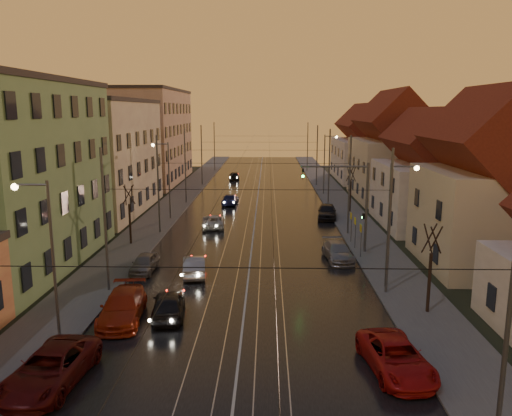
# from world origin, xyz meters

# --- Properties ---
(ground) EXTENTS (160.00, 160.00, 0.00)m
(ground) POSITION_xyz_m (0.00, 0.00, 0.00)
(ground) COLOR black
(ground) RESTS_ON ground
(road) EXTENTS (16.00, 120.00, 0.04)m
(road) POSITION_xyz_m (0.00, 40.00, 0.02)
(road) COLOR black
(road) RESTS_ON ground
(sidewalk_left) EXTENTS (4.00, 120.00, 0.15)m
(sidewalk_left) POSITION_xyz_m (-10.00, 40.00, 0.07)
(sidewalk_left) COLOR #4C4C4C
(sidewalk_left) RESTS_ON ground
(sidewalk_right) EXTENTS (4.00, 120.00, 0.15)m
(sidewalk_right) POSITION_xyz_m (10.00, 40.00, 0.07)
(sidewalk_right) COLOR #4C4C4C
(sidewalk_right) RESTS_ON ground
(tram_rail_0) EXTENTS (0.06, 120.00, 0.03)m
(tram_rail_0) POSITION_xyz_m (-2.20, 40.00, 0.06)
(tram_rail_0) COLOR gray
(tram_rail_0) RESTS_ON road
(tram_rail_1) EXTENTS (0.06, 120.00, 0.03)m
(tram_rail_1) POSITION_xyz_m (-0.77, 40.00, 0.06)
(tram_rail_1) COLOR gray
(tram_rail_1) RESTS_ON road
(tram_rail_2) EXTENTS (0.06, 120.00, 0.03)m
(tram_rail_2) POSITION_xyz_m (0.77, 40.00, 0.06)
(tram_rail_2) COLOR gray
(tram_rail_2) RESTS_ON road
(tram_rail_3) EXTENTS (0.06, 120.00, 0.03)m
(tram_rail_3) POSITION_xyz_m (2.20, 40.00, 0.06)
(tram_rail_3) COLOR gray
(tram_rail_3) RESTS_ON road
(apartment_left_1) EXTENTS (10.00, 18.00, 13.00)m
(apartment_left_1) POSITION_xyz_m (-17.50, 14.00, 6.50)
(apartment_left_1) COLOR #5A8353
(apartment_left_1) RESTS_ON ground
(apartment_left_2) EXTENTS (10.00, 20.00, 12.00)m
(apartment_left_2) POSITION_xyz_m (-17.50, 34.00, 6.00)
(apartment_left_2) COLOR tan
(apartment_left_2) RESTS_ON ground
(apartment_left_3) EXTENTS (10.00, 24.00, 14.00)m
(apartment_left_3) POSITION_xyz_m (-17.50, 58.00, 7.00)
(apartment_left_3) COLOR #A28068
(apartment_left_3) RESTS_ON ground
(house_right_1) EXTENTS (8.67, 10.20, 10.80)m
(house_right_1) POSITION_xyz_m (17.00, 15.00, 5.45)
(house_right_1) COLOR beige
(house_right_1) RESTS_ON ground
(house_right_2) EXTENTS (9.18, 12.24, 9.20)m
(house_right_2) POSITION_xyz_m (17.00, 28.00, 4.64)
(house_right_2) COLOR beige
(house_right_2) RESTS_ON ground
(house_right_3) EXTENTS (9.18, 14.28, 11.50)m
(house_right_3) POSITION_xyz_m (17.00, 43.00, 5.80)
(house_right_3) COLOR beige
(house_right_3) RESTS_ON ground
(house_right_4) EXTENTS (9.18, 16.32, 10.00)m
(house_right_4) POSITION_xyz_m (17.00, 61.00, 5.05)
(house_right_4) COLOR beige
(house_right_4) RESTS_ON ground
(catenary_pole_r_0) EXTENTS (0.16, 0.16, 9.00)m
(catenary_pole_r_0) POSITION_xyz_m (8.60, -6.00, 4.50)
(catenary_pole_r_0) COLOR #595B60
(catenary_pole_r_0) RESTS_ON ground
(catenary_pole_l_1) EXTENTS (0.16, 0.16, 9.00)m
(catenary_pole_l_1) POSITION_xyz_m (-8.60, 9.00, 4.50)
(catenary_pole_l_1) COLOR #595B60
(catenary_pole_l_1) RESTS_ON ground
(catenary_pole_r_1) EXTENTS (0.16, 0.16, 9.00)m
(catenary_pole_r_1) POSITION_xyz_m (8.60, 9.00, 4.50)
(catenary_pole_r_1) COLOR #595B60
(catenary_pole_r_1) RESTS_ON ground
(catenary_pole_l_2) EXTENTS (0.16, 0.16, 9.00)m
(catenary_pole_l_2) POSITION_xyz_m (-8.60, 24.00, 4.50)
(catenary_pole_l_2) COLOR #595B60
(catenary_pole_l_2) RESTS_ON ground
(catenary_pole_r_2) EXTENTS (0.16, 0.16, 9.00)m
(catenary_pole_r_2) POSITION_xyz_m (8.60, 24.00, 4.50)
(catenary_pole_r_2) COLOR #595B60
(catenary_pole_r_2) RESTS_ON ground
(catenary_pole_l_3) EXTENTS (0.16, 0.16, 9.00)m
(catenary_pole_l_3) POSITION_xyz_m (-8.60, 39.00, 4.50)
(catenary_pole_l_3) COLOR #595B60
(catenary_pole_l_3) RESTS_ON ground
(catenary_pole_r_3) EXTENTS (0.16, 0.16, 9.00)m
(catenary_pole_r_3) POSITION_xyz_m (8.60, 39.00, 4.50)
(catenary_pole_r_3) COLOR #595B60
(catenary_pole_r_3) RESTS_ON ground
(catenary_pole_l_4) EXTENTS (0.16, 0.16, 9.00)m
(catenary_pole_l_4) POSITION_xyz_m (-8.60, 54.00, 4.50)
(catenary_pole_l_4) COLOR #595B60
(catenary_pole_l_4) RESTS_ON ground
(catenary_pole_r_4) EXTENTS (0.16, 0.16, 9.00)m
(catenary_pole_r_4) POSITION_xyz_m (8.60, 54.00, 4.50)
(catenary_pole_r_4) COLOR #595B60
(catenary_pole_r_4) RESTS_ON ground
(catenary_pole_l_5) EXTENTS (0.16, 0.16, 9.00)m
(catenary_pole_l_5) POSITION_xyz_m (-8.60, 72.00, 4.50)
(catenary_pole_l_5) COLOR #595B60
(catenary_pole_l_5) RESTS_ON ground
(catenary_pole_r_5) EXTENTS (0.16, 0.16, 9.00)m
(catenary_pole_r_5) POSITION_xyz_m (8.60, 72.00, 4.50)
(catenary_pole_r_5) COLOR #595B60
(catenary_pole_r_5) RESTS_ON ground
(street_lamp_0) EXTENTS (1.75, 0.32, 8.00)m
(street_lamp_0) POSITION_xyz_m (-9.10, 2.00, 4.89)
(street_lamp_0) COLOR #595B60
(street_lamp_0) RESTS_ON ground
(street_lamp_1) EXTENTS (1.75, 0.32, 8.00)m
(street_lamp_1) POSITION_xyz_m (9.10, 10.00, 4.89)
(street_lamp_1) COLOR #595B60
(street_lamp_1) RESTS_ON ground
(street_lamp_2) EXTENTS (1.75, 0.32, 8.00)m
(street_lamp_2) POSITION_xyz_m (-9.10, 30.00, 4.89)
(street_lamp_2) COLOR #595B60
(street_lamp_2) RESTS_ON ground
(street_lamp_3) EXTENTS (1.75, 0.32, 8.00)m
(street_lamp_3) POSITION_xyz_m (9.10, 46.00, 4.89)
(street_lamp_3) COLOR #595B60
(street_lamp_3) RESTS_ON ground
(traffic_light_mast) EXTENTS (5.30, 0.32, 7.20)m
(traffic_light_mast) POSITION_xyz_m (7.99, 18.00, 4.60)
(traffic_light_mast) COLOR #595B60
(traffic_light_mast) RESTS_ON ground
(bare_tree_0) EXTENTS (1.09, 1.09, 5.11)m
(bare_tree_0) POSITION_xyz_m (-10.20, 20.00, 2.49)
(bare_tree_0) COLOR black
(bare_tree_0) RESTS_ON ground
(bare_tree_1) EXTENTS (1.09, 1.09, 5.11)m
(bare_tree_1) POSITION_xyz_m (10.20, 6.00, 2.49)
(bare_tree_1) COLOR black
(bare_tree_1) RESTS_ON ground
(bare_tree_2) EXTENTS (1.09, 1.09, 5.11)m
(bare_tree_2) POSITION_xyz_m (10.40, 34.00, 2.49)
(bare_tree_2) COLOR black
(bare_tree_2) RESTS_ON ground
(driving_car_0) EXTENTS (2.22, 4.40, 1.44)m
(driving_car_0) POSITION_xyz_m (-4.12, 5.28, 0.72)
(driving_car_0) COLOR black
(driving_car_0) RESTS_ON ground
(driving_car_1) EXTENTS (2.00, 4.33, 1.37)m
(driving_car_1) POSITION_xyz_m (-3.73, 12.37, 0.69)
(driving_car_1) COLOR #A1A1A7
(driving_car_1) RESTS_ON ground
(driving_car_2) EXTENTS (2.51, 4.61, 1.23)m
(driving_car_2) POSITION_xyz_m (-3.98, 26.48, 0.61)
(driving_car_2) COLOR #B8B8B8
(driving_car_2) RESTS_ON ground
(driving_car_3) EXTENTS (1.93, 4.48, 1.28)m
(driving_car_3) POSITION_xyz_m (-3.20, 38.43, 0.64)
(driving_car_3) COLOR #171B47
(driving_car_3) RESTS_ON ground
(driving_car_4) EXTENTS (1.90, 4.16, 1.38)m
(driving_car_4) POSITION_xyz_m (-4.14, 59.91, 0.69)
(driving_car_4) COLOR black
(driving_car_4) RESTS_ON ground
(parked_left_1) EXTENTS (2.90, 5.52, 1.48)m
(parked_left_1) POSITION_xyz_m (-7.60, -1.72, 0.74)
(parked_left_1) COLOR #4E0E0D
(parked_left_1) RESTS_ON ground
(parked_left_2) EXTENTS (2.66, 5.43, 1.52)m
(parked_left_2) POSITION_xyz_m (-6.50, 4.80, 0.76)
(parked_left_2) COLOR #A12710
(parked_left_2) RESTS_ON ground
(parked_left_3) EXTENTS (1.58, 3.73, 1.26)m
(parked_left_3) POSITION_xyz_m (-7.32, 12.98, 0.63)
(parked_left_3) COLOR gray
(parked_left_3) RESTS_ON ground
(parked_right_0) EXTENTS (2.91, 5.23, 1.38)m
(parked_right_0) POSITION_xyz_m (6.85, -0.33, 0.69)
(parked_right_0) COLOR #AC1211
(parked_right_0) RESTS_ON ground
(parked_right_1) EXTENTS (2.25, 4.71, 1.33)m
(parked_right_1) POSITION_xyz_m (6.60, 16.10, 0.66)
(parked_right_1) COLOR gray
(parked_right_1) RESTS_ON ground
(parked_right_2) EXTENTS (2.41, 4.82, 1.58)m
(parked_right_2) POSITION_xyz_m (7.48, 30.71, 0.79)
(parked_right_2) COLOR black
(parked_right_2) RESTS_ON ground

